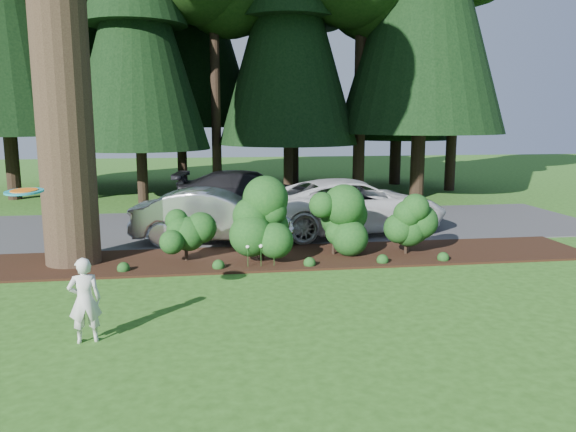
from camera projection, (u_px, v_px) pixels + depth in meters
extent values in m
plane|color=#274F16|center=(290.00, 301.00, 10.51)|extent=(80.00, 80.00, 0.00)
cube|color=black|center=(270.00, 258.00, 13.67)|extent=(16.00, 2.50, 0.05)
cube|color=#38383A|center=(254.00, 226.00, 17.81)|extent=(22.00, 6.00, 0.03)
sphere|color=#144115|center=(186.00, 235.00, 13.22)|extent=(1.08, 1.08, 1.08)
cylinder|color=black|center=(186.00, 256.00, 13.31)|extent=(0.08, 0.08, 0.30)
sphere|color=#144115|center=(262.00, 223.00, 13.24)|extent=(1.35, 1.35, 1.35)
cylinder|color=black|center=(263.00, 255.00, 13.38)|extent=(0.08, 0.08, 0.30)
sphere|color=#144115|center=(334.00, 223.00, 13.81)|extent=(1.26, 1.26, 1.26)
cylinder|color=black|center=(334.00, 250.00, 13.93)|extent=(0.08, 0.08, 0.30)
sphere|color=#144115|center=(407.00, 227.00, 13.90)|extent=(1.17, 1.17, 1.17)
cylinder|color=black|center=(406.00, 249.00, 13.99)|extent=(0.08, 0.08, 0.30)
cylinder|color=#144115|center=(248.00, 258.00, 12.72)|extent=(0.01, 0.01, 0.50)
sphere|color=white|center=(248.00, 247.00, 12.67)|extent=(0.09, 0.09, 0.09)
cylinder|color=#144115|center=(261.00, 258.00, 12.76)|extent=(0.01, 0.01, 0.50)
sphere|color=white|center=(261.00, 246.00, 12.71)|extent=(0.09, 0.09, 0.09)
cylinder|color=#144115|center=(274.00, 257.00, 12.80)|extent=(0.01, 0.01, 0.50)
sphere|color=white|center=(274.00, 246.00, 12.76)|extent=(0.09, 0.09, 0.09)
cylinder|color=black|center=(67.00, 89.00, 22.84)|extent=(0.50, 0.50, 9.10)
cylinder|color=black|center=(143.00, 73.00, 23.64)|extent=(0.50, 0.50, 10.50)
cylinder|color=black|center=(216.00, 94.00, 22.77)|extent=(0.50, 0.50, 8.75)
cylinder|color=black|center=(285.00, 66.00, 23.97)|extent=(0.50, 0.50, 11.20)
cylinder|color=black|center=(347.00, 88.00, 25.53)|extent=(0.50, 0.50, 9.45)
cylinder|color=black|center=(412.00, 71.00, 24.31)|extent=(0.50, 0.50, 10.85)
cylinder|color=black|center=(447.00, 86.00, 26.71)|extent=(0.50, 0.50, 9.80)
cylinder|color=black|center=(63.00, 71.00, 26.42)|extent=(0.50, 0.50, 11.20)
cylinder|color=black|center=(182.00, 79.00, 26.79)|extent=(0.50, 0.50, 10.50)
cone|color=black|center=(180.00, 13.00, 26.27)|extent=(6.60, 6.60, 11.25)
cylinder|color=black|center=(302.00, 67.00, 28.51)|extent=(0.50, 0.50, 11.90)
cylinder|color=black|center=(399.00, 85.00, 28.90)|extent=(0.50, 0.50, 10.15)
cone|color=black|center=(401.00, 26.00, 28.40)|extent=(6.38, 6.38, 10.88)
imported|color=silver|center=(214.00, 216.00, 15.29)|extent=(4.55, 2.20, 1.44)
imported|color=silver|center=(352.00, 205.00, 16.70)|extent=(6.09, 3.61, 1.59)
imported|color=black|center=(250.00, 192.00, 19.93)|extent=(5.49, 2.86, 1.52)
imported|color=silver|center=(85.00, 300.00, 8.48)|extent=(0.53, 0.40, 1.33)
cylinder|color=teal|center=(24.00, 192.00, 7.93)|extent=(0.53, 0.53, 0.07)
cylinder|color=orange|center=(24.00, 191.00, 7.93)|extent=(0.37, 0.37, 0.05)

